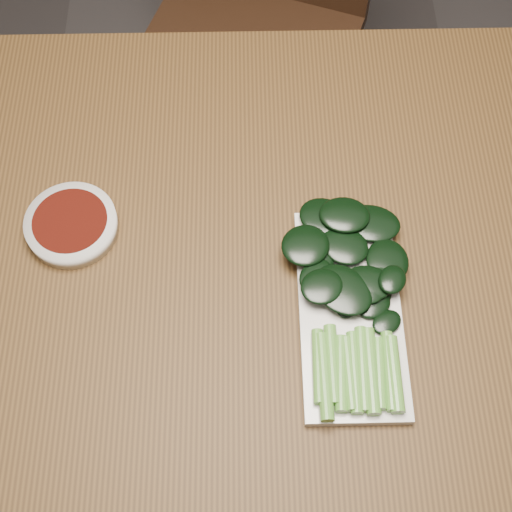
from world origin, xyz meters
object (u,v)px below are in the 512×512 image
object	(u,v)px
table	(263,283)
chair_far	(254,15)
sauce_bowl	(72,225)
gai_lan	(350,294)
serving_plate	(350,312)

from	to	relation	value
table	chair_far	size ratio (longest dim) A/B	1.57
table	chair_far	bearing A→B (deg)	90.03
table	chair_far	world-z (taller)	chair_far
chair_far	sauce_bowl	distance (m)	0.76
table	chair_far	xyz separation A→B (m)	(-0.00, 0.71, -0.19)
gai_lan	chair_far	bearing A→B (deg)	97.84
sauce_bowl	serving_plate	bearing A→B (deg)	-19.80
chair_far	gai_lan	bearing A→B (deg)	-61.84
serving_plate	gai_lan	bearing A→B (deg)	89.28
serving_plate	gai_lan	size ratio (longest dim) A/B	0.91
table	chair_far	distance (m)	0.73
sauce_bowl	serving_plate	xyz separation A→B (m)	(0.36, -0.13, -0.01)
sauce_bowl	gai_lan	xyz separation A→B (m)	(0.36, -0.11, 0.01)
table	gai_lan	world-z (taller)	gai_lan
table	serving_plate	world-z (taller)	serving_plate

